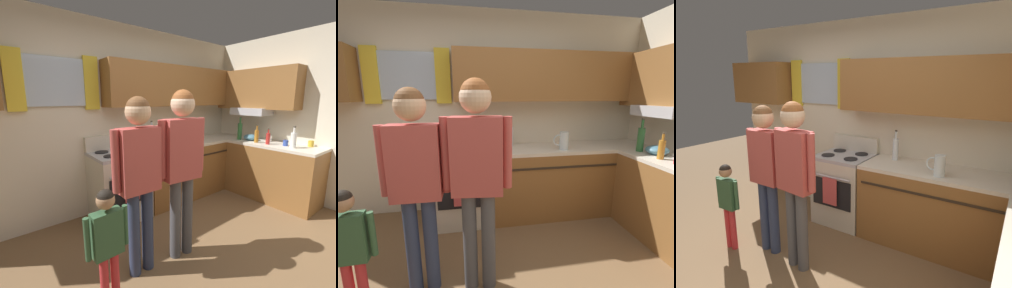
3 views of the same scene
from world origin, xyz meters
TOP-DOWN VIEW (x-y plane):
  - ground_plane at (0.00, 0.00)m, footprint 12.00×12.00m
  - back_wall_unit at (0.08, 1.82)m, footprint 4.60×0.42m
  - right_wall_unit at (2.30, 0.10)m, footprint 0.52×4.05m
  - kitchen_counter_run at (1.52, 1.16)m, footprint 2.14×1.97m
  - stove_oven at (-0.20, 1.54)m, footprint 0.68×0.67m
  - bottle_oil_amber at (1.86, 0.80)m, footprint 0.06×0.06m
  - bottle_tall_clear at (0.43, 1.68)m, footprint 0.07×0.07m
  - bottle_wine_green at (1.90, 1.13)m, footprint 0.08×0.08m
  - bottle_milk_white at (1.88, 0.24)m, footprint 0.08×0.08m
  - bottle_sauce_red at (1.87, 0.61)m, footprint 0.06×0.06m
  - mug_mustard_yellow at (2.19, 0.12)m, footprint 0.12×0.08m
  - mug_ceramic_white at (2.12, 0.72)m, footprint 0.13×0.08m
  - mug_cobalt_blue at (1.97, 0.38)m, footprint 0.11×0.07m
  - water_pitcher at (1.03, 1.37)m, footprint 0.19×0.11m
  - mixing_bowl at (1.98, 0.97)m, footprint 0.23×0.23m
  - adult_holding_child at (-0.51, 0.49)m, footprint 0.50×0.22m
  - adult_in_plaid at (-0.07, 0.44)m, footprint 0.52×0.23m
  - small_child at (-0.92, 0.29)m, footprint 0.33×0.13m

SIDE VIEW (x-z plane):
  - ground_plane at x=0.00m, z-range 0.00..0.00m
  - kitchen_counter_run at x=1.52m, z-range 0.00..0.90m
  - stove_oven at x=-0.20m, z-range -0.08..1.02m
  - small_child at x=-0.92m, z-range 0.12..1.11m
  - mug_cobalt_blue at x=1.97m, z-range 0.90..0.99m
  - mug_mustard_yellow at x=2.19m, z-range 0.90..0.99m
  - mixing_bowl at x=1.98m, z-range 0.90..1.00m
  - mug_ceramic_white at x=2.12m, z-range 0.90..1.00m
  - bottle_sauce_red at x=1.87m, z-range 0.87..1.12m
  - bottle_oil_amber at x=1.86m, z-range 0.87..1.15m
  - water_pitcher at x=1.03m, z-range 0.90..1.12m
  - adult_holding_child at x=-0.51m, z-range 0.21..1.82m
  - bottle_milk_white at x=1.88m, z-range 0.86..1.18m
  - bottle_tall_clear at x=0.43m, z-range 0.86..1.22m
  - bottle_wine_green at x=1.90m, z-range 0.85..1.25m
  - adult_in_plaid at x=-0.07m, z-range 0.22..1.89m
  - right_wall_unit at x=2.30m, z-range 0.10..2.70m
  - back_wall_unit at x=0.08m, z-range 0.18..2.78m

